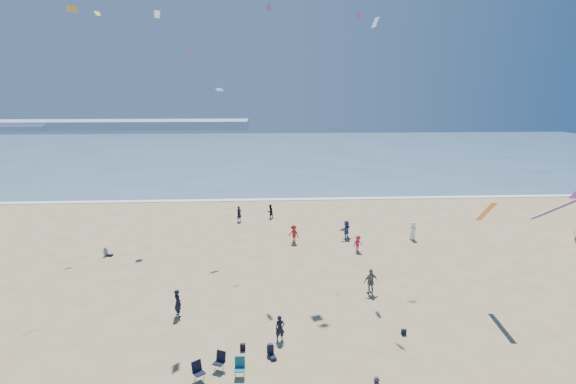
{
  "coord_description": "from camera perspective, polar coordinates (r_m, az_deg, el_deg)",
  "views": [
    {
      "loc": [
        0.77,
        -13.49,
        14.08
      ],
      "look_at": [
        2.0,
        8.0,
        9.29
      ],
      "focal_mm": 28.0,
      "sensor_mm": 36.0,
      "label": 1
    }
  ],
  "objects": [
    {
      "name": "chair_cluster",
      "position": [
        24.58,
        -8.73,
        -21.16
      ],
      "size": [
        2.72,
        1.62,
        1.0
      ],
      "color": "black",
      "rests_on": "ground"
    },
    {
      "name": "headland_far",
      "position": [
        193.7,
        -21.78,
        7.96
      ],
      "size": [
        110.0,
        20.0,
        3.2
      ],
      "primitive_type": "cube",
      "color": "#7A8EA8",
      "rests_on": "ground"
    },
    {
      "name": "black_backpack",
      "position": [
        26.59,
        -5.77,
        -19.03
      ],
      "size": [
        0.3,
        0.22,
        0.38
      ],
      "primitive_type": "cube",
      "color": "black",
      "rests_on": "ground"
    },
    {
      "name": "surf_line",
      "position": [
        60.16,
        -3.92,
        -0.99
      ],
      "size": [
        220.0,
        1.2,
        0.08
      ],
      "primitive_type": "cube",
      "color": "white",
      "rests_on": "ground"
    },
    {
      "name": "seated_group",
      "position": [
        25.85,
        -4.95,
        -19.41
      ],
      "size": [
        22.52,
        23.69,
        0.84
      ],
      "color": "silver",
      "rests_on": "ground"
    },
    {
      "name": "standing_flyers",
      "position": [
        32.37,
        7.21,
        -11.66
      ],
      "size": [
        27.14,
        42.98,
        1.95
      ],
      "color": "black",
      "rests_on": "ground"
    },
    {
      "name": "ocean",
      "position": [
        109.4,
        -3.67,
        5.13
      ],
      "size": [
        220.0,
        100.0,
        0.06
      ],
      "primitive_type": "cube",
      "color": "#476B84",
      "rests_on": "ground"
    },
    {
      "name": "navy_bag",
      "position": [
        28.75,
        14.49,
        -16.84
      ],
      "size": [
        0.28,
        0.18,
        0.34
      ],
      "primitive_type": "cube",
      "color": "black",
      "rests_on": "ground"
    },
    {
      "name": "kites_aloft",
      "position": [
        28.04,
        11.16,
        15.9
      ],
      "size": [
        33.36,
        36.59,
        28.04
      ],
      "color": "#DD5C90",
      "rests_on": "ground"
    }
  ]
}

